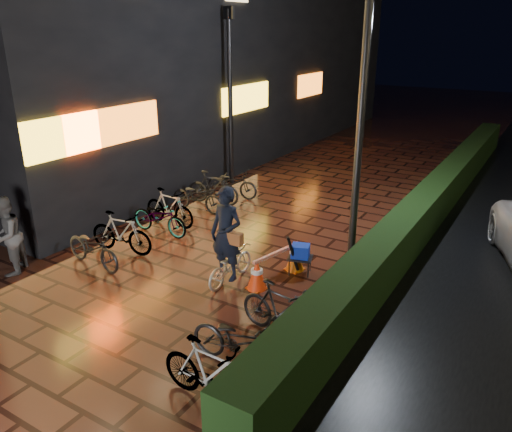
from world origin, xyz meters
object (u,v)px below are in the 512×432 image
Objects in this scene: cyclist at (228,248)px; cart_assembly at (300,253)px; bystander_person at (6,236)px; traffic_barrier at (277,265)px.

cart_assembly is (1.04, 1.09, -0.27)m from cyclist.
bystander_person reaches higher than traffic_barrier.
traffic_barrier is (0.75, 0.64, -0.44)m from cyclist.
cyclist is at bearing -133.67° from cart_assembly.
bystander_person is at bearing -148.78° from cart_assembly.
cyclist reaches higher than traffic_barrier.
traffic_barrier is 1.65× the size of cart_assembly.
cyclist is (4.13, 2.04, -0.09)m from bystander_person.
bystander_person is at bearing -153.68° from cyclist.
bystander_person is 6.05m from cart_assembly.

